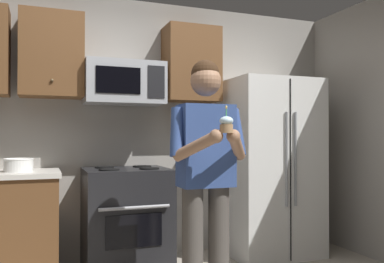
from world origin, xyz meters
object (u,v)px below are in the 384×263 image
at_px(refrigerator, 270,167).
at_px(bowl_large_white, 19,165).
at_px(cupcake, 226,124).
at_px(oven_range, 126,218).
at_px(microwave, 124,83).
at_px(person, 206,168).

relative_size(refrigerator, bowl_large_white, 7.46).
height_order(bowl_large_white, cupcake, cupcake).
bearing_deg(refrigerator, cupcake, -130.37).
bearing_deg(oven_range, bowl_large_white, -179.59).
height_order(refrigerator, bowl_large_white, refrigerator).
bearing_deg(microwave, bowl_large_white, -172.15).
distance_m(bowl_large_white, cupcake, 1.90).
height_order(oven_range, bowl_large_white, bowl_large_white).
distance_m(microwave, bowl_large_white, 1.18).
bearing_deg(person, refrigerator, 41.60).
bearing_deg(oven_range, person, -71.20).
xyz_separation_m(microwave, bowl_large_white, (-0.91, -0.13, -0.74)).
bearing_deg(bowl_large_white, microwave, 7.85).
height_order(oven_range, cupcake, cupcake).
height_order(bowl_large_white, person, person).
distance_m(oven_range, microwave, 1.26).
relative_size(oven_range, refrigerator, 0.52).
distance_m(person, cupcake, 0.44).
distance_m(microwave, person, 1.42).
bearing_deg(refrigerator, oven_range, 178.50).
distance_m(oven_range, cupcake, 1.65).
xyz_separation_m(bowl_large_white, cupcake, (1.27, -1.38, 0.31)).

